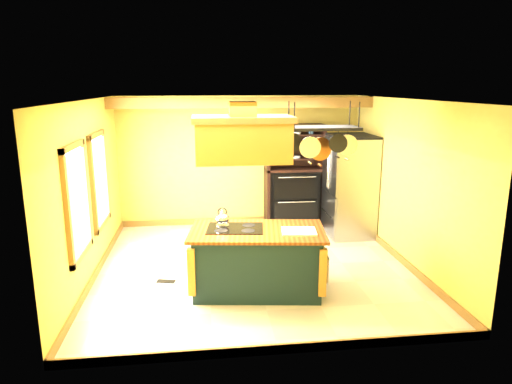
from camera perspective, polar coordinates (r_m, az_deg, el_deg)
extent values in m
plane|color=beige|center=(7.58, -0.27, -9.38)|extent=(5.00, 5.00, 0.00)
plane|color=white|center=(6.99, -0.30, 11.48)|extent=(5.00, 5.00, 0.00)
cube|color=gold|center=(9.61, -2.02, 3.88)|extent=(5.00, 0.02, 2.70)
cube|color=gold|center=(4.78, 3.21, -5.91)|extent=(5.00, 0.02, 2.70)
cube|color=gold|center=(7.32, -20.12, 0.07)|extent=(0.02, 5.00, 2.70)
cube|color=gold|center=(7.85, 18.16, 1.08)|extent=(0.02, 5.00, 2.70)
cube|color=olive|center=(8.69, -1.62, 11.11)|extent=(5.00, 0.15, 0.20)
cube|color=olive|center=(6.54, -21.44, -1.09)|extent=(0.06, 1.06, 1.56)
cube|color=white|center=(6.54, -21.22, -1.08)|extent=(0.02, 0.85, 1.34)
cube|color=olive|center=(7.87, -18.98, 1.43)|extent=(0.06, 1.06, 1.56)
cube|color=white|center=(7.87, -18.81, 1.43)|extent=(0.02, 0.85, 1.34)
cube|color=#13292C|center=(6.62, 0.16, -8.71)|extent=(1.86, 1.17, 0.88)
cube|color=brown|center=(6.46, 0.16, -4.93)|extent=(2.02, 1.29, 0.04)
cube|color=black|center=(6.52, -2.63, -4.55)|extent=(0.86, 0.65, 0.01)
ellipsoid|color=silver|center=(6.62, -4.22, -3.34)|extent=(0.20, 0.20, 0.16)
cube|color=white|center=(6.40, 5.38, -4.90)|extent=(0.52, 0.43, 0.02)
cube|color=#BE812F|center=(6.17, -1.69, 6.26)|extent=(1.26, 0.68, 0.53)
cube|color=olive|center=(6.13, -1.71, 9.10)|extent=(1.34, 0.76, 0.08)
cube|color=#BE812F|center=(6.13, -1.71, 9.97)|extent=(0.35, 0.35, 0.27)
cube|color=black|center=(6.34, 8.34, 7.92)|extent=(0.97, 0.49, 0.04)
cylinder|color=black|center=(6.04, 4.83, 9.45)|extent=(0.02, 0.02, 0.36)
cylinder|color=black|center=(6.64, 11.65, 9.57)|extent=(0.02, 0.02, 0.36)
cylinder|color=black|center=(6.37, 4.66, 6.23)|extent=(0.25, 0.03, 0.25)
cylinder|color=silver|center=(6.23, 6.77, 5.56)|extent=(0.29, 0.03, 0.29)
cylinder|color=#BD672F|center=(6.47, 8.03, 5.36)|extent=(0.33, 0.03, 0.33)
cylinder|color=black|center=(6.32, 10.22, 6.01)|extent=(0.25, 0.03, 0.25)
cylinder|color=silver|center=(6.57, 11.33, 5.80)|extent=(0.29, 0.03, 0.29)
cube|color=#989CA1|center=(9.12, 11.68, 0.67)|extent=(0.81, 0.99, 1.94)
cube|color=#989CA1|center=(8.68, 9.69, 3.00)|extent=(0.03, 0.48, 1.05)
cube|color=#989CA1|center=(9.15, 8.82, 3.55)|extent=(0.03, 0.48, 1.05)
cube|color=#989CA1|center=(9.12, 9.02, -2.61)|extent=(0.03, 0.95, 0.82)
cube|color=black|center=(9.36, 11.41, -4.96)|extent=(0.77, 0.94, 0.06)
cube|color=black|center=(9.77, 4.53, 2.30)|extent=(1.20, 0.06, 2.13)
cube|color=black|center=(9.45, 1.39, 1.97)|extent=(0.06, 0.51, 2.13)
cube|color=black|center=(9.68, 8.11, 2.11)|extent=(0.06, 0.51, 2.13)
cube|color=black|center=(9.52, 4.81, 2.87)|extent=(1.20, 0.51, 0.05)
cube|color=black|center=(9.67, 4.71, -0.44)|extent=(1.08, 0.41, 1.14)
cube|color=black|center=(9.33, 5.11, 0.60)|extent=(0.94, 0.04, 0.51)
cube|color=black|center=(9.45, 5.04, -2.41)|extent=(0.94, 0.04, 0.46)
cube|color=black|center=(9.48, 4.83, 4.24)|extent=(1.08, 0.45, 0.02)
cube|color=black|center=(9.45, 4.86, 5.74)|extent=(1.08, 0.45, 0.02)
cube|color=black|center=(9.42, 4.89, 7.19)|extent=(1.08, 0.45, 0.02)
cylinder|color=white|center=(9.37, 3.12, 4.47)|extent=(0.22, 0.22, 0.07)
cylinder|color=teal|center=(9.46, 6.87, 6.31)|extent=(0.10, 0.10, 0.17)
cube|color=black|center=(7.19, -11.21, -10.89)|extent=(0.30, 0.18, 0.01)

